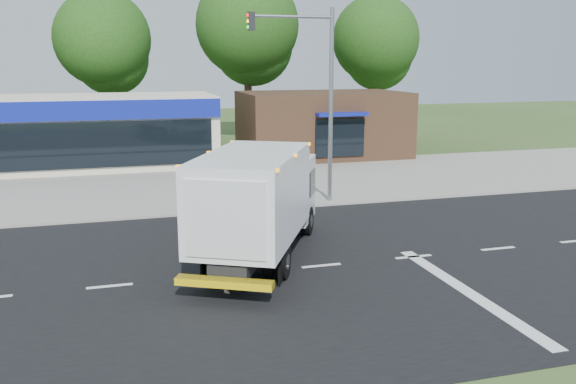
# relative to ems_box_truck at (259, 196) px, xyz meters

# --- Properties ---
(ground) EXTENTS (120.00, 120.00, 0.00)m
(ground) POSITION_rel_ems_box_truck_xyz_m (1.58, -1.18, -1.96)
(ground) COLOR #385123
(ground) RESTS_ON ground
(road_asphalt) EXTENTS (60.00, 14.00, 0.02)m
(road_asphalt) POSITION_rel_ems_box_truck_xyz_m (1.58, -1.18, -1.95)
(road_asphalt) COLOR black
(road_asphalt) RESTS_ON ground
(sidewalk) EXTENTS (60.00, 2.40, 0.12)m
(sidewalk) POSITION_rel_ems_box_truck_xyz_m (1.58, 7.02, -1.90)
(sidewalk) COLOR gray
(sidewalk) RESTS_ON ground
(parking_apron) EXTENTS (60.00, 9.00, 0.02)m
(parking_apron) POSITION_rel_ems_box_truck_xyz_m (1.58, 12.82, -1.95)
(parking_apron) COLOR gray
(parking_apron) RESTS_ON ground
(lane_markings) EXTENTS (55.20, 7.00, 0.01)m
(lane_markings) POSITION_rel_ems_box_truck_xyz_m (2.93, -2.53, -1.94)
(lane_markings) COLOR silver
(lane_markings) RESTS_ON road_asphalt
(ems_box_truck) EXTENTS (5.61, 7.90, 3.40)m
(ems_box_truck) POSITION_rel_ems_box_truck_xyz_m (0.00, 0.00, 0.00)
(ems_box_truck) COLOR black
(ems_box_truck) RESTS_ON ground
(emergency_worker) EXTENTS (0.76, 0.69, 1.86)m
(emergency_worker) POSITION_rel_ems_box_truck_xyz_m (-1.33, -2.41, -1.05)
(emergency_worker) COLOR #C9B486
(emergency_worker) RESTS_ON ground
(retail_strip_mall) EXTENTS (18.00, 6.20, 4.00)m
(retail_strip_mall) POSITION_rel_ems_box_truck_xyz_m (-7.42, 18.75, 0.05)
(retail_strip_mall) COLOR beige
(retail_strip_mall) RESTS_ON ground
(brown_storefront) EXTENTS (10.00, 6.70, 4.00)m
(brown_storefront) POSITION_rel_ems_box_truck_xyz_m (8.58, 18.80, 0.04)
(brown_storefront) COLOR #382316
(brown_storefront) RESTS_ON ground
(traffic_signal_pole) EXTENTS (3.51, 0.25, 8.00)m
(traffic_signal_pole) POSITION_rel_ems_box_truck_xyz_m (3.94, 6.42, 2.96)
(traffic_signal_pole) COLOR gray
(traffic_signal_pole) RESTS_ON ground
(background_trees) EXTENTS (36.77, 7.39, 12.10)m
(background_trees) POSITION_rel_ems_box_truck_xyz_m (0.74, 26.99, 5.42)
(background_trees) COLOR #332114
(background_trees) RESTS_ON ground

